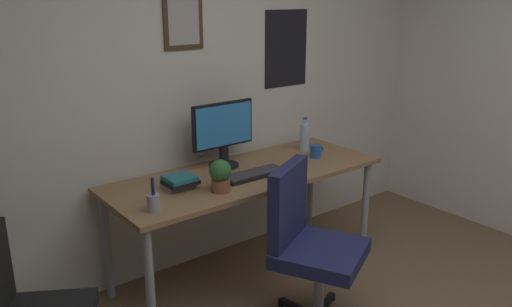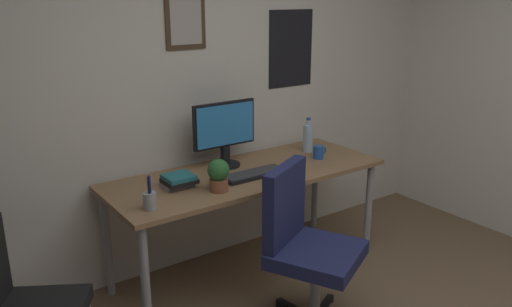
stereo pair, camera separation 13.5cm
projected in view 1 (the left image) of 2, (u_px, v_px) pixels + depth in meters
name	position (u px, v px, depth m)	size (l,w,h in m)	color
wall_back	(195.00, 78.00, 3.44)	(4.40, 0.10, 2.60)	silver
desk	(247.00, 182.00, 3.37)	(1.84, 0.70, 0.73)	#936D47
office_chair	(307.00, 240.00, 2.88)	(0.62, 0.62, 0.95)	#1E234C
monitor	(223.00, 132.00, 3.39)	(0.46, 0.20, 0.43)	black
keyboard	(254.00, 174.00, 3.27)	(0.43, 0.15, 0.03)	black
computer_mouse	(292.00, 165.00, 3.42)	(0.06, 0.11, 0.04)	black
water_bottle	(305.00, 137.00, 3.77)	(0.07, 0.07, 0.25)	silver
coffee_mug_near	(316.00, 151.00, 3.63)	(0.11, 0.07, 0.09)	#2659B2
potted_plant	(220.00, 175.00, 2.99)	(0.13, 0.13, 0.19)	brown
pen_cup	(153.00, 202.00, 2.73)	(0.07, 0.07, 0.20)	#9EA0A5
book_stack_left	(179.00, 182.00, 3.05)	(0.19, 0.16, 0.08)	gray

